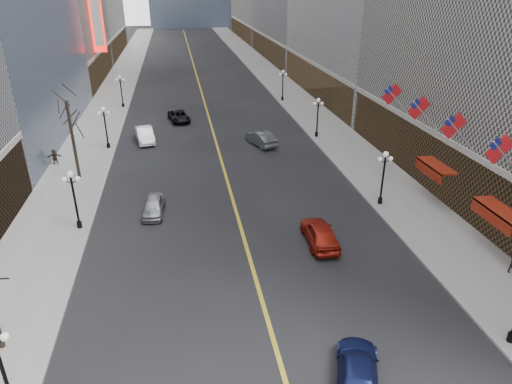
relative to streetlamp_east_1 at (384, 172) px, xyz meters
name	(u,v)px	position (x,y,z in m)	size (l,w,h in m)	color
sidewalk_east	(290,94)	(2.20, 40.00, -2.83)	(6.00, 230.00, 0.15)	gray
sidewalk_west	(111,101)	(-25.80, 40.00, -2.83)	(6.00, 230.00, 0.15)	gray
lane_line	(199,85)	(-11.80, 50.00, -2.89)	(0.25, 200.00, 0.02)	gold
streetlamp_east_1	(384,172)	(0.00, 0.00, 0.00)	(1.26, 0.44, 4.52)	black
streetlamp_east_2	(318,113)	(0.00, 18.00, 0.00)	(1.26, 0.44, 4.52)	black
streetlamp_east_3	(283,82)	(0.00, 36.00, 0.00)	(1.26, 0.44, 4.52)	black
streetlamp_west_0	(0,360)	(-23.60, -16.00, 0.00)	(1.26, 0.44, 4.52)	black
streetlamp_west_1	(74,194)	(-23.60, 0.00, 0.00)	(1.26, 0.44, 4.52)	black
streetlamp_west_2	(105,123)	(-23.60, 18.00, 0.00)	(1.26, 0.44, 4.52)	black
streetlamp_west_3	(121,88)	(-23.60, 36.00, 0.00)	(1.26, 0.44, 4.52)	black
flag_2	(501,152)	(3.51, -8.00, 4.39)	(2.87, 0.12, 2.87)	#B2B2B7
flag_3	(455,128)	(3.51, -3.00, 4.39)	(2.87, 0.12, 2.87)	#B2B2B7
flag_4	(421,110)	(3.51, 2.00, 4.39)	(2.87, 0.12, 2.87)	#B2B2B7
flag_5	(393,96)	(3.51, 7.00, 4.39)	(2.87, 0.12, 2.87)	#B2B2B7
awning_b	(498,212)	(4.30, -8.00, 0.18)	(1.40, 4.00, 0.93)	maroon
awning_c	(434,167)	(4.30, 0.00, 0.18)	(1.40, 4.00, 0.93)	maroon
theatre_marquee	(96,13)	(-27.68, 50.00, 9.10)	(2.00, 0.55, 12.00)	red
tree_west_far	(68,113)	(-25.30, 10.00, 3.34)	(3.60, 3.60, 7.92)	#2D231C
car_nb_near	(153,206)	(-18.25, 1.58, -2.23)	(1.59, 3.96, 1.35)	#9EA1A6
car_nb_mid	(145,135)	(-19.74, 19.87, -2.08)	(1.75, 5.01, 1.65)	white
car_nb_far	(179,116)	(-15.75, 27.63, -2.22)	(2.25, 4.89, 1.36)	black
car_sb_near	(358,370)	(-8.57, -16.96, -2.23)	(1.89, 4.66, 1.35)	#131B4A
car_sb_mid	(320,233)	(-6.68, -4.98, -2.08)	(1.93, 4.80, 1.63)	#9D1C11
car_sb_far	(261,138)	(-6.90, 16.50, -2.12)	(1.66, 4.77, 1.57)	#555A5E
ped_west_far	(55,157)	(-28.20, 13.88, -2.00)	(1.40, 0.40, 1.51)	black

